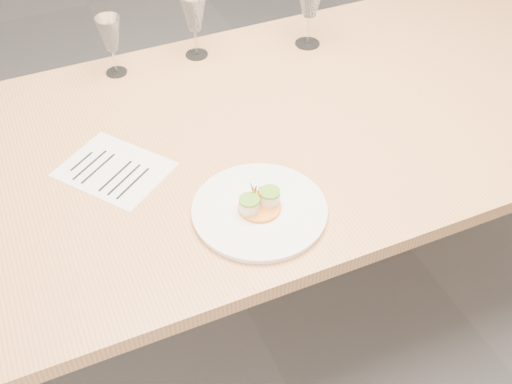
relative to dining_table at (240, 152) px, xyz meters
name	(u,v)px	position (x,y,z in m)	size (l,w,h in m)	color
ground	(244,303)	(0.00, 0.00, -0.68)	(7.00, 7.00, 0.00)	slate
dining_table	(240,152)	(0.00, 0.00, 0.00)	(2.40, 1.00, 0.75)	tan
dinner_plate	(260,209)	(-0.07, -0.29, 0.08)	(0.31, 0.31, 0.08)	white
recipe_sheet	(114,170)	(-0.34, -0.01, 0.07)	(0.31, 0.32, 0.00)	white
wine_glass_1	(110,35)	(-0.22, 0.41, 0.19)	(0.07, 0.07, 0.18)	white
wine_glass_2	(194,14)	(0.03, 0.40, 0.21)	(0.08, 0.08, 0.20)	white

